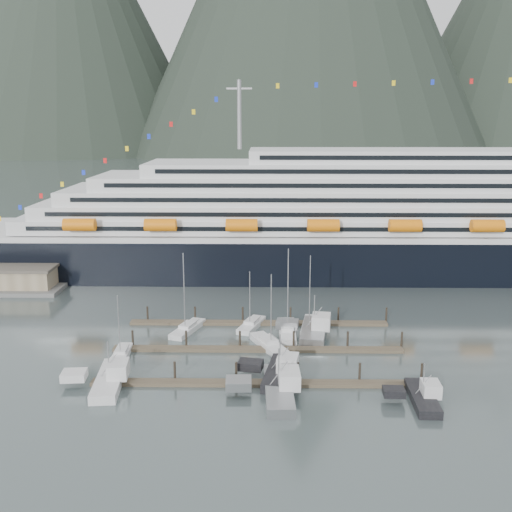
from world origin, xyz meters
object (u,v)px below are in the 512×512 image
Objects in this scene: trawler_a at (108,379)px; trawler_b at (279,372)px; sailboat_d at (287,331)px; sailboat_a at (122,354)px; sailboat_c at (268,345)px; cruise_ship at (403,225)px; sailboat_g at (309,325)px; trawler_e at (313,330)px; sailboat_f at (252,325)px; sailboat_b at (188,329)px; trawler_d at (422,396)px; trawler_c at (277,388)px.

trawler_a is 1.10× the size of trawler_b.
trawler_b is (-1.90, -18.53, 0.51)m from sailboat_d.
sailboat_c reaches higher than sailboat_a.
trawler_a is at bearing -178.73° from sailboat_a.
cruise_ship is at bearing -33.50° from sailboat_d.
sailboat_g is 3.92m from trawler_e.
trawler_a is (-20.15, -24.47, 0.51)m from sailboat_f.
sailboat_b is at bearing 38.66° from sailboat_c.
sailboat_a is at bearing -1.92° from trawler_a.
trawler_e is at bearing -74.89° from sailboat_b.
sailboat_a is 47.00m from trawler_d.
trawler_d is (44.50, -15.10, 0.42)m from sailboat_a.
cruise_ship is 12.82× the size of sailboat_d.
cruise_ship reaches higher than trawler_d.
trawler_d is (35.28, -26.92, 0.38)m from sailboat_b.
trawler_d is at bearing -157.71° from sailboat_c.
trawler_c is (-6.46, -27.22, 0.52)m from sailboat_g.
cruise_ship is 79.97m from sailboat_a.
sailboat_d is at bearing -52.47° from sailboat_c.
sailboat_c reaches higher than sailboat_f.
trawler_a is 24.85m from trawler_b.
sailboat_b is 1.47× the size of trawler_d.
sailboat_c is 0.82× the size of sailboat_d.
sailboat_d is 1.26× the size of trawler_e.
sailboat_d reaches higher than sailboat_g.
sailboat_g is at bearing -56.54° from trawler_a.
trawler_b is at bearing -149.20° from sailboat_f.
sailboat_d is at bearing 4.09° from trawler_b.
trawler_e is at bearing -119.57° from cruise_ship.
sailboat_a is 1.06× the size of trawler_d.
trawler_b reaches higher than trawler_d.
sailboat_b is 1.07× the size of sailboat_g.
sailboat_b is 22.29m from sailboat_g.
sailboat_d is 1.58× the size of trawler_d.
sailboat_c is 1.04× the size of trawler_e.
sailboat_f reaches higher than sailboat_a.
trawler_a is at bearing 131.87° from trawler_e.
cruise_ship is 15.62× the size of sailboat_c.
trawler_c is at bearing 159.38° from sailboat_c.
trawler_c is (-0.34, -5.39, -0.01)m from trawler_b.
sailboat_c is (14.54, -7.38, -0.00)m from sailboat_b.
trawler_b is 20.61m from trawler_d.
cruise_ship reaches higher than trawler_c.
sailboat_a is at bearing 76.14° from sailboat_c.
sailboat_a is (-57.03, -54.84, -11.65)m from cruise_ship.
sailboat_g is 1.38× the size of trawler_d.
trawler_e reaches higher than trawler_d.
sailboat_d is 1.11× the size of trawler_c.
sailboat_c is 27.54m from trawler_a.
sailboat_b is 17.98m from sailboat_d.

